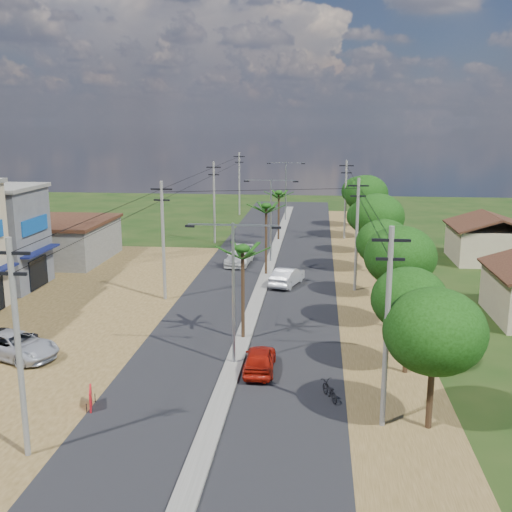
{
  "coord_description": "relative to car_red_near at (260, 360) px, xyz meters",
  "views": [
    {
      "loc": [
        4.47,
        -30.77,
        13.17
      ],
      "look_at": [
        -0.3,
        14.46,
        3.0
      ],
      "focal_mm": 42.0,
      "sensor_mm": 36.0,
      "label": 1
    }
  ],
  "objects": [
    {
      "name": "streetlight_mid",
      "position": [
        -1.5,
        25.72,
        4.1
      ],
      "size": [
        5.1,
        0.18,
        8.0
      ],
      "color": "gray",
      "rests_on": "ground"
    },
    {
      "name": "car_parked_dark",
      "position": [
        -15.33,
        1.29,
        0.04
      ],
      "size": [
        4.55,
        2.87,
        1.44
      ],
      "primitive_type": "imported",
      "rotation": [
        0.0,
        0.0,
        1.87
      ],
      "color": "black",
      "rests_on": "ground"
    },
    {
      "name": "tree_east_c",
      "position": [
        8.2,
        7.72,
        4.18
      ],
      "size": [
        4.6,
        4.6,
        6.83
      ],
      "color": "black",
      "rests_on": "ground"
    },
    {
      "name": "tree_east_d",
      "position": [
        7.9,
        14.72,
        3.65
      ],
      "size": [
        4.2,
        4.2,
        6.13
      ],
      "color": "black",
      "rests_on": "ground"
    },
    {
      "name": "moto_rider_east",
      "position": [
        3.7,
        -2.95,
        -0.24
      ],
      "size": [
        1.18,
        1.78,
        0.89
      ],
      "primitive_type": "imported",
      "rotation": [
        0.0,
        0.0,
        3.53
      ],
      "color": "black",
      "rests_on": "ground"
    },
    {
      "name": "utility_pole_w_c",
      "position": [
        -8.5,
        34.72,
        4.07
      ],
      "size": [
        1.6,
        0.24,
        9.0
      ],
      "color": "#605E56",
      "rests_on": "ground"
    },
    {
      "name": "tree_east_g",
      "position": [
        8.3,
        38.72,
        4.55
      ],
      "size": [
        5.0,
        5.0,
        7.38
      ],
      "color": "black",
      "rests_on": "ground"
    },
    {
      "name": "palm_median_mid",
      "position": [
        -1.5,
        20.72,
        5.21
      ],
      "size": [
        2.0,
        2.0,
        6.55
      ],
      "color": "black",
      "rests_on": "ground"
    },
    {
      "name": "utility_pole_e_a",
      "position": [
        6.0,
        -5.28,
        4.07
      ],
      "size": [
        1.6,
        0.24,
        9.0
      ],
      "color": "#605E56",
      "rests_on": "ground"
    },
    {
      "name": "tree_east_h",
      "position": [
        8.0,
        46.72,
        3.95
      ],
      "size": [
        4.4,
        4.4,
        6.52
      ],
      "color": "black",
      "rests_on": "ground"
    },
    {
      "name": "palm_median_far",
      "position": [
        -1.5,
        36.72,
        4.57
      ],
      "size": [
        2.0,
        2.0,
        5.85
      ],
      "color": "black",
      "rests_on": "ground"
    },
    {
      "name": "tree_east_f",
      "position": [
        7.7,
        30.72,
        3.2
      ],
      "size": [
        3.8,
        3.8,
        5.52
      ],
      "color": "black",
      "rests_on": "ground"
    },
    {
      "name": "tree_east_b",
      "position": [
        7.8,
        0.72,
        3.43
      ],
      "size": [
        4.0,
        4.0,
        5.83
      ],
      "color": "black",
      "rests_on": "ground"
    },
    {
      "name": "utility_pole_w_a",
      "position": [
        -8.5,
        -9.28,
        4.07
      ],
      "size": [
        1.6,
        0.24,
        9.0
      ],
      "color": "#605E56",
      "rests_on": "ground"
    },
    {
      "name": "roadside_sign",
      "position": [
        -7.49,
        -5.04,
        -0.2
      ],
      "size": [
        0.47,
        1.14,
        0.98
      ],
      "rotation": [
        0.0,
        0.0,
        0.34
      ],
      "color": "#A60F15",
      "rests_on": "ground"
    },
    {
      "name": "moto_rider_west_b",
      "position": [
        -6.5,
        35.93,
        -0.22
      ],
      "size": [
        0.8,
        1.6,
        0.93
      ],
      "primitive_type": "imported",
      "rotation": [
        0.0,
        0.0,
        0.25
      ],
      "color": "black",
      "rests_on": "ground"
    },
    {
      "name": "car_parked_silver",
      "position": [
        -14.02,
        0.46,
        0.05
      ],
      "size": [
        5.8,
        4.15,
        1.47
      ],
      "primitive_type": "imported",
      "rotation": [
        0.0,
        0.0,
        1.21
      ],
      "color": "#ACAEB5",
      "rests_on": "ground"
    },
    {
      "name": "tree_east_a",
      "position": [
        8.0,
        -5.28,
        3.8
      ],
      "size": [
        4.4,
        4.4,
        6.37
      ],
      "color": "black",
      "rests_on": "ground"
    },
    {
      "name": "road",
      "position": [
        -1.5,
        15.72,
        -0.67
      ],
      "size": [
        12.0,
        110.0,
        0.04
      ],
      "primitive_type": "cube",
      "color": "black",
      "rests_on": "ground"
    },
    {
      "name": "streetlight_far",
      "position": [
        -1.5,
        50.72,
        4.1
      ],
      "size": [
        5.1,
        0.18,
        8.0
      ],
      "color": "gray",
      "rests_on": "ground"
    },
    {
      "name": "house_east_far",
      "position": [
        19.5,
        28.72,
        1.71
      ],
      "size": [
        7.6,
        7.5,
        4.6
      ],
      "color": "tan",
      "rests_on": "ground"
    },
    {
      "name": "utility_pole_w_d",
      "position": [
        -8.5,
        55.72,
        4.07
      ],
      "size": [
        1.6,
        0.24,
        9.0
      ],
      "color": "#605E56",
      "rests_on": "ground"
    },
    {
      "name": "tree_east_e",
      "position": [
        8.1,
        22.72,
        4.4
      ],
      "size": [
        4.8,
        4.8,
        7.14
      ],
      "color": "black",
      "rests_on": "ground"
    },
    {
      "name": "palm_median_near",
      "position": [
        -1.5,
        4.72,
        4.85
      ],
      "size": [
        2.0,
        2.0,
        6.15
      ],
      "color": "black",
      "rests_on": "ground"
    },
    {
      "name": "streetlight_near",
      "position": [
        -1.5,
        0.72,
        4.1
      ],
      "size": [
        5.1,
        0.18,
        8.0
      ],
      "color": "gray",
      "rests_on": "ground"
    },
    {
      "name": "utility_pole_e_b",
      "position": [
        6.0,
        16.72,
        4.07
      ],
      "size": [
        1.6,
        0.24,
        9.0
      ],
      "color": "#605E56",
      "rests_on": "ground"
    },
    {
      "name": "car_silver_mid",
      "position": [
        0.54,
        17.6,
        0.07
      ],
      "size": [
        2.86,
        4.86,
        1.51
      ],
      "primitive_type": "imported",
      "rotation": [
        0.0,
        0.0,
        2.85
      ],
      "color": "#ACAEB5",
      "rests_on": "ground"
    },
    {
      "name": "car_red_near",
      "position": [
        0.0,
        0.0,
        0.0
      ],
      "size": [
        1.68,
        4.05,
        1.37
      ],
      "primitive_type": "imported",
      "rotation": [
        0.0,
        0.0,
        3.16
      ],
      "color": "maroon",
      "rests_on": "ground"
    },
    {
      "name": "utility_pole_w_b",
      "position": [
        -8.5,
        12.72,
        4.07
      ],
      "size": [
        1.6,
        0.24,
        9.0
      ],
      "color": "#605E56",
      "rests_on": "ground"
    },
    {
      "name": "median",
      "position": [
        -1.5,
        18.72,
        -0.6
      ],
      "size": [
        1.0,
        90.0,
        0.18
      ],
      "primitive_type": "cube",
      "color": "#605E56",
      "rests_on": "ground"
    },
    {
      "name": "dirt_lot_west",
      "position": [
        -16.5,
        8.72,
        -0.67
      ],
      "size": [
        18.0,
        46.0,
        0.04
      ],
      "primitive_type": "cube",
      "color": "#4F3F1B",
      "rests_on": "ground"
    },
    {
      "name": "dirt_shoulder_east",
      "position": [
        7.0,
        15.72,
        -0.67
      ],
      "size": [
        5.0,
        90.0,
        0.03
      ],
      "primitive_type": "cube",
      "color": "#4F3F1B",
      "rests_on": "ground"
    },
    {
      "name": "moto_rider_west_a",
      "position": [
        -3.98,
        23.4,
        -0.25
      ],
      "size": [
        0.82,
        1.73,
        0.87
      ],
      "primitive_type": "imported",
      "rotation": [
        0.0,
        0.0,
        0.15
      ],
      "color": "black",
      "rests_on": "ground"
    },
    {
      "name": "car_white_far",
      "position": [
        -4.4,
        24.68,
        0.07
      ],
      "size": [
        2.46,
        5.34,
        1.51
      ],
      "primitive_type": "imported",
      "rotation": [
        0.0,
        0.0,
        -0.07
      ],
      "color": "beige",
      "rests_on": "ground"
    },
    {
      "name": "utility_pole_e_c",
      "position": [
        6.0,
        38.72,
        4.07
      ],
      "size": [
        1.6,
        0.24,
        9.0
      ],
      "color": "#605E56",
      "rests_on": "ground"
    },
    {
      "name": "low_shed",
      "position": [
        -22.5,
        24.72,
        1.28
      ],
      "size": [
        10.4,
        10.4,
        3.95
      ],
      "color": "#605E56",
      "rests_on": "ground"
    },
    {
      "name": "ground",
      "position": [
        -1.5,
        0.72,
        -0.69
      ],
      "size": [
        160.0,
        160.0,
        0.0
      ],
      "primitive_type": "plane",
      "color": "black",
      "rests_on": "ground"
    }
  ]
}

